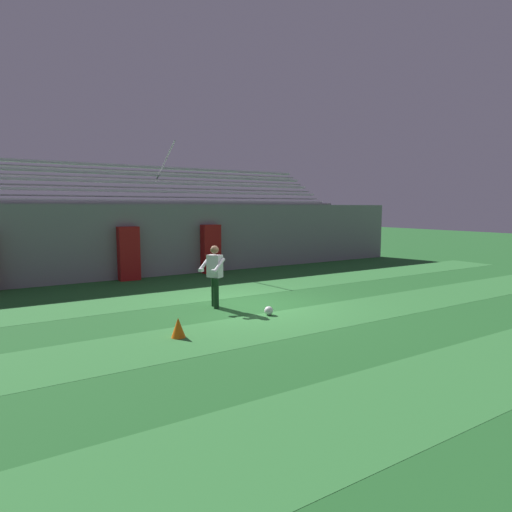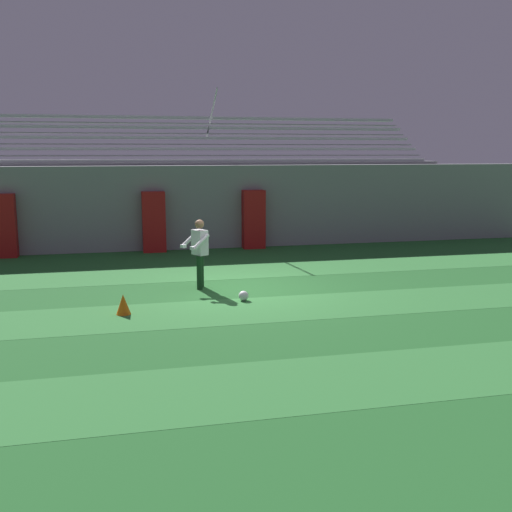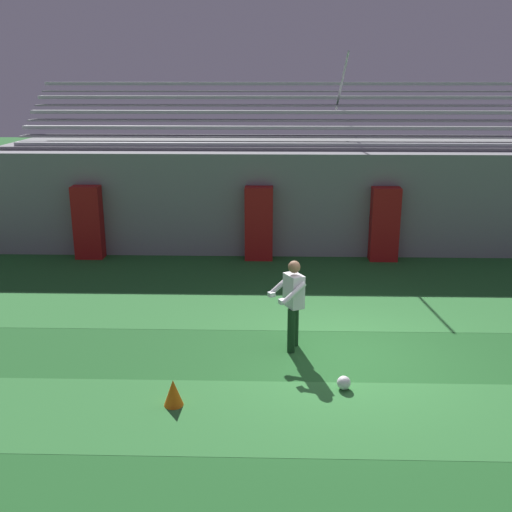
{
  "view_description": "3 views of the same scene",
  "coord_description": "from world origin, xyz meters",
  "views": [
    {
      "loc": [
        -5.96,
        -9.81,
        2.67
      ],
      "look_at": [
        0.34,
        0.31,
        1.32
      ],
      "focal_mm": 30.0,
      "sensor_mm": 36.0,
      "label": 1
    },
    {
      "loc": [
        -2.83,
        -13.76,
        3.28
      ],
      "look_at": [
        0.31,
        -0.27,
        0.84
      ],
      "focal_mm": 42.0,
      "sensor_mm": 36.0,
      "label": 2
    },
    {
      "loc": [
        -1.32,
        -9.62,
        4.74
      ],
      "look_at": [
        -1.59,
        0.23,
        1.79
      ],
      "focal_mm": 42.0,
      "sensor_mm": 36.0,
      "label": 3
    }
  ],
  "objects": [
    {
      "name": "padding_pillar_far_left",
      "position": [
        -6.28,
        5.95,
        0.99
      ],
      "size": [
        0.74,
        0.44,
        1.98
      ],
      "primitive_type": "cube",
      "color": "maroon",
      "rests_on": "ground"
    },
    {
      "name": "ground_plane",
      "position": [
        0.0,
        0.0,
        0.0
      ],
      "size": [
        80.0,
        80.0,
        0.0
      ],
      "primitive_type": "plane",
      "color": "#236028"
    },
    {
      "name": "turf_stripe_mid",
      "position": [
        0.0,
        -1.92,
        0.0
      ],
      "size": [
        28.0,
        2.04,
        0.01
      ],
      "primitive_type": "cube",
      "color": "#337A38",
      "rests_on": "ground"
    },
    {
      "name": "padding_pillar_gate_left",
      "position": [
        -1.67,
        5.95,
        0.99
      ],
      "size": [
        0.74,
        0.44,
        1.98
      ],
      "primitive_type": "cube",
      "color": "maroon",
      "rests_on": "ground"
    },
    {
      "name": "bleacher_stand",
      "position": [
        0.0,
        8.84,
        1.5
      ],
      "size": [
        18.0,
        4.05,
        5.43
      ],
      "color": "gray",
      "rests_on": "ground"
    },
    {
      "name": "traffic_cone",
      "position": [
        -2.78,
        -1.67,
        0.21
      ],
      "size": [
        0.3,
        0.3,
        0.42
      ],
      "primitive_type": "cone",
      "color": "orange",
      "rests_on": "ground"
    },
    {
      "name": "soccer_ball",
      "position": [
        -0.17,
        -1.11,
        0.11
      ],
      "size": [
        0.22,
        0.22,
        0.22
      ],
      "primitive_type": "sphere",
      "color": "white",
      "rests_on": "ground"
    },
    {
      "name": "turf_stripe_far",
      "position": [
        0.0,
        2.16,
        0.0
      ],
      "size": [
        28.0,
        2.04,
        0.01
      ],
      "primitive_type": "cube",
      "color": "#337A38",
      "rests_on": "ground"
    },
    {
      "name": "turf_stripe_near",
      "position": [
        0.0,
        -6.0,
        0.0
      ],
      "size": [
        28.0,
        2.04,
        0.01
      ],
      "primitive_type": "cube",
      "color": "#337A38",
      "rests_on": "ground"
    },
    {
      "name": "goalkeeper",
      "position": [
        -0.94,
        0.34,
        0.95
      ],
      "size": [
        0.69,
        0.73,
        1.67
      ],
      "color": "#143319",
      "rests_on": "ground"
    },
    {
      "name": "padding_pillar_gate_right",
      "position": [
        1.67,
        5.95,
        0.99
      ],
      "size": [
        0.74,
        0.44,
        1.98
      ],
      "primitive_type": "cube",
      "color": "maroon",
      "rests_on": "ground"
    },
    {
      "name": "back_wall",
      "position": [
        0.0,
        6.5,
        1.4
      ],
      "size": [
        24.0,
        0.6,
        2.8
      ],
      "primitive_type": "cube",
      "color": "gray",
      "rests_on": "ground"
    }
  ]
}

